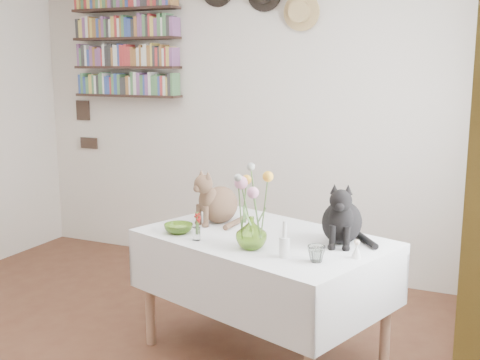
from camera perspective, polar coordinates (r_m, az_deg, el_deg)
The scene contains 13 objects.
room at distance 2.98m, azimuth -16.93°, elevation 2.38°, with size 4.08×4.58×2.58m.
dining_table at distance 3.44m, azimuth 2.23°, elevation -8.18°, with size 1.54×1.24×0.72m.
tabby_cat at distance 3.65m, azimuth -1.91°, elevation -1.42°, with size 0.23×0.29×0.34m, color brown, non-canonical shape.
black_cat at distance 3.28m, azimuth 9.67°, elevation -2.90°, with size 0.23×0.30×0.35m, color black, non-canonical shape.
flower_vase at distance 3.15m, azimuth 1.08°, elevation -5.02°, with size 0.16×0.16×0.17m, color #A1D050.
green_bowl at distance 3.46m, azimuth -5.85°, elevation -4.60°, with size 0.17×0.17×0.05m, color #A1D050.
drinking_glass at distance 2.97m, azimuth 7.25°, elevation -6.95°, with size 0.09×0.09×0.08m, color white.
candlestick at distance 3.02m, azimuth 4.22°, elevation -6.19°, with size 0.05×0.05×0.19m.
berry_jar at distance 3.30m, azimuth -4.16°, elevation -4.38°, with size 0.04×0.04×0.18m.
porcelain_figurine at distance 3.06m, azimuth 11.01°, elevation -6.54°, with size 0.05×0.05×0.10m.
flower_bouquet at distance 3.10m, azimuth 1.14°, elevation -0.39°, with size 0.17×0.12×0.39m.
bookshelf_unit at distance 5.33m, azimuth -10.75°, elevation 12.63°, with size 1.00×0.16×0.91m.
wall_art_plaques at distance 5.73m, azimuth -14.44°, elevation 5.16°, with size 0.21×0.02×0.44m.
Camera 1 is at (1.96, -2.20, 1.67)m, focal length 45.00 mm.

